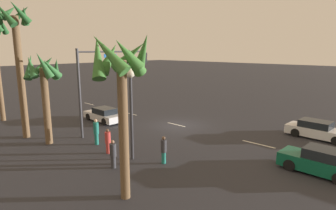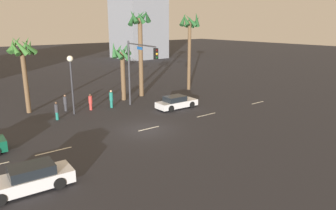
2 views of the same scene
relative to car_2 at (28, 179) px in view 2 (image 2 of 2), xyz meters
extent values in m
plane|color=#28282D|center=(10.13, 4.36, -0.62)|extent=(220.00, 220.00, 0.00)
cube|color=silver|center=(2.66, 4.36, -0.62)|extent=(2.45, 0.14, 0.01)
cube|color=silver|center=(10.40, 4.36, -0.62)|extent=(2.03, 0.14, 0.01)
cube|color=silver|center=(16.97, 4.36, -0.62)|extent=(2.39, 0.14, 0.01)
cube|color=silver|center=(24.73, 4.36, -0.62)|extent=(1.99, 0.14, 0.01)
cube|color=silver|center=(-0.06, 0.00, -0.13)|extent=(4.60, 1.86, 0.66)
cube|color=black|center=(0.21, -0.01, 0.46)|extent=(2.24, 1.56, 0.52)
cylinder|color=black|center=(1.31, -0.84, -0.30)|extent=(0.65, 0.25, 0.64)
cylinder|color=black|center=(1.37, 0.73, -0.30)|extent=(0.65, 0.25, 0.64)
cube|color=silver|center=(16.32, 8.01, -0.16)|extent=(4.35, 1.74, 0.61)
cube|color=black|center=(16.06, 8.02, 0.41)|extent=(2.10, 1.50, 0.52)
cylinder|color=black|center=(17.67, 8.77, -0.30)|extent=(0.64, 0.23, 0.64)
cylinder|color=black|center=(17.64, 7.21, -0.30)|extent=(0.64, 0.23, 0.64)
cylinder|color=black|center=(15.00, 8.82, -0.30)|extent=(0.64, 0.23, 0.64)
cylinder|color=black|center=(14.97, 7.26, -0.30)|extent=(0.64, 0.23, 0.64)
cylinder|color=#38383D|center=(13.21, 12.07, 2.73)|extent=(0.20, 0.20, 6.69)
cylinder|color=#38383D|center=(12.85, 9.12, 5.82)|extent=(0.85, 5.90, 0.12)
cube|color=black|center=(12.48, 6.18, 5.25)|extent=(0.36, 0.36, 0.95)
sphere|color=#360503|center=(12.46, 6.00, 5.54)|extent=(0.20, 0.20, 0.20)
sphere|color=orange|center=(12.46, 6.00, 5.24)|extent=(0.20, 0.20, 0.20)
sphere|color=black|center=(12.46, 6.00, 4.94)|extent=(0.20, 0.20, 0.20)
cube|color=#1959B2|center=(12.88, 9.42, 5.50)|extent=(0.18, 1.10, 0.28)
cylinder|color=#2D2D33|center=(7.13, 12.21, 1.87)|extent=(0.18, 0.18, 4.99)
sphere|color=#F2EACC|center=(7.13, 12.21, 4.65)|extent=(0.56, 0.56, 0.56)
cylinder|color=#333338|center=(6.91, 13.80, -0.28)|extent=(0.39, 0.39, 0.69)
cylinder|color=#333338|center=(6.91, 13.80, 0.44)|extent=(0.52, 0.52, 0.75)
sphere|color=#8C664C|center=(6.91, 13.80, 0.92)|extent=(0.20, 0.20, 0.20)
cylinder|color=#BF3833|center=(9.02, 12.65, -0.28)|extent=(0.37, 0.37, 0.68)
cylinder|color=#BF3833|center=(9.02, 12.65, 0.44)|extent=(0.49, 0.49, 0.75)
sphere|color=brown|center=(9.02, 12.65, 0.91)|extent=(0.20, 0.20, 0.20)
cylinder|color=#1E7266|center=(5.25, 11.40, -0.27)|extent=(0.26, 0.26, 0.70)
cylinder|color=#333338|center=(5.25, 11.40, 0.46)|extent=(0.35, 0.35, 0.76)
sphere|color=brown|center=(5.25, 11.40, 0.94)|extent=(0.21, 0.21, 0.21)
cylinder|color=#1E7266|center=(11.08, 12.18, -0.24)|extent=(0.36, 0.36, 0.77)
cylinder|color=#1E7266|center=(11.08, 12.18, 0.57)|extent=(0.48, 0.48, 0.84)
sphere|color=tan|center=(11.08, 12.18, 1.11)|extent=(0.23, 0.23, 0.23)
cylinder|color=brown|center=(3.84, 15.39, 2.48)|extent=(0.43, 0.43, 6.20)
cone|color=#38702D|center=(4.55, 15.48, 5.63)|extent=(0.71, 1.35, 1.49)
cone|color=#38702D|center=(4.33, 16.19, 5.69)|extent=(1.45, 1.18, 1.92)
cone|color=#38702D|center=(3.46, 16.26, 5.85)|extent=(1.80, 1.21, 1.74)
cone|color=#38702D|center=(3.16, 15.61, 5.82)|extent=(0.93, 1.45, 1.45)
cone|color=#38702D|center=(3.23, 15.20, 5.54)|extent=(0.93, 1.38, 1.33)
cone|color=#38702D|center=(3.51, 14.51, 5.84)|extent=(1.66, 1.08, 1.86)
cone|color=#38702D|center=(4.26, 14.62, 5.71)|extent=(1.78, 1.32, 1.55)
cylinder|color=brown|center=(16.46, 14.90, 3.86)|extent=(0.51, 0.51, 8.96)
cone|color=#235628|center=(17.10, 15.02, 8.62)|extent=(0.81, 1.44, 1.27)
cone|color=#235628|center=(16.85, 15.76, 8.48)|extent=(1.82, 1.22, 1.71)
cone|color=#235628|center=(15.93, 15.67, 8.34)|extent=(1.65, 1.38, 1.80)
cone|color=#235628|center=(15.61, 14.83, 8.52)|extent=(0.68, 1.57, 1.68)
cone|color=#235628|center=(16.23, 14.30, 8.36)|extent=(1.27, 0.94, 1.39)
cone|color=#235628|center=(17.01, 14.28, 8.54)|extent=(1.59, 1.49, 1.50)
cylinder|color=brown|center=(23.43, 14.34, 3.69)|extent=(0.42, 0.42, 8.62)
cone|color=#235628|center=(24.33, 14.25, 7.96)|extent=(0.75, 1.81, 1.58)
cone|color=#235628|center=(23.68, 14.97, 7.93)|extent=(1.27, 0.95, 1.46)
cone|color=#235628|center=(23.10, 15.17, 8.26)|extent=(1.57, 1.05, 1.79)
cone|color=#235628|center=(22.72, 14.27, 8.17)|extent=(0.68, 1.27, 1.51)
cone|color=#235628|center=(22.96, 13.63, 8.12)|extent=(1.63, 1.33, 1.62)
cone|color=#235628|center=(23.90, 13.59, 8.22)|extent=(1.38, 1.16, 1.85)
cylinder|color=brown|center=(13.76, 14.37, 2.07)|extent=(0.49, 0.49, 5.39)
cone|color=#2D6633|center=(14.47, 14.31, 4.74)|extent=(0.68, 1.41, 1.45)
cone|color=#2D6633|center=(14.38, 15.01, 4.83)|extent=(1.34, 1.33, 1.84)
cone|color=#2D6633|center=(13.74, 15.13, 4.87)|extent=(1.28, 0.59, 1.59)
cone|color=#2D6633|center=(12.93, 14.67, 4.98)|extent=(0.95, 1.35, 1.84)
cone|color=#2D6633|center=(13.01, 14.11, 4.73)|extent=(1.03, 1.62, 1.51)
cone|color=#2D6633|center=(13.49, 13.57, 4.69)|extent=(1.59, 1.01, 1.67)
cone|color=#2D6633|center=(14.23, 13.93, 5.00)|extent=(1.30, 1.33, 1.32)
cube|color=gray|center=(39.06, 51.31, 8.98)|extent=(10.94, 11.34, 19.21)
camera|label=1|loc=(-5.55, 22.69, 6.01)|focal=30.04mm
camera|label=2|loc=(-3.14, -16.03, 7.79)|focal=33.49mm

